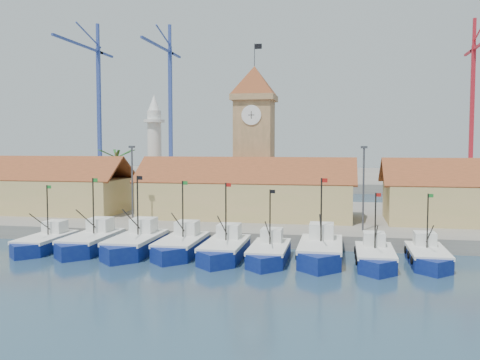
% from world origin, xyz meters
% --- Properties ---
extents(ground, '(400.00, 400.00, 0.00)m').
position_xyz_m(ground, '(0.00, 0.00, 0.00)').
color(ground, '#1B3048').
rests_on(ground, ground).
extents(quay, '(140.00, 32.00, 1.50)m').
position_xyz_m(quay, '(0.00, 24.00, 0.75)').
color(quay, gray).
rests_on(quay, ground).
extents(terminal, '(240.00, 80.00, 2.00)m').
position_xyz_m(terminal, '(0.00, 110.00, 1.00)').
color(terminal, gray).
rests_on(terminal, ground).
extents(boat_0, '(3.35, 9.18, 6.95)m').
position_xyz_m(boat_0, '(-17.78, 2.72, 0.72)').
color(boat_0, navy).
rests_on(boat_0, ground).
extents(boat_1, '(3.73, 10.21, 7.72)m').
position_xyz_m(boat_1, '(-13.08, 3.30, 0.80)').
color(boat_1, navy).
rests_on(boat_1, ground).
extents(boat_2, '(3.88, 10.64, 8.05)m').
position_xyz_m(boat_2, '(-8.23, 3.04, 0.83)').
color(boat_2, navy).
rests_on(boat_2, ground).
extents(boat_3, '(3.65, 9.99, 7.56)m').
position_xyz_m(boat_3, '(-3.61, 3.25, 0.78)').
color(boat_3, navy).
rests_on(boat_3, ground).
extents(boat_4, '(3.62, 9.91, 7.50)m').
position_xyz_m(boat_4, '(0.92, 2.31, 0.77)').
color(boat_4, navy).
rests_on(boat_4, ground).
extents(boat_5, '(3.35, 9.17, 6.94)m').
position_xyz_m(boat_5, '(5.21, 1.86, 0.72)').
color(boat_5, navy).
rests_on(boat_5, ground).
extents(boat_6, '(3.88, 10.63, 8.05)m').
position_xyz_m(boat_6, '(9.86, 2.83, 0.83)').
color(boat_6, navy).
rests_on(boat_6, ground).
extents(boat_7, '(3.28, 8.98, 6.80)m').
position_xyz_m(boat_7, '(14.69, 1.85, 0.70)').
color(boat_7, navy).
rests_on(boat_7, ground).
extents(boat_8, '(3.23, 8.84, 6.69)m').
position_xyz_m(boat_8, '(19.32, 3.04, 0.69)').
color(boat_8, navy).
rests_on(boat_8, ground).
extents(hall_left, '(31.20, 10.13, 7.61)m').
position_xyz_m(hall_left, '(-32.00, 20.00, 3.99)').
color(hall_left, tan).
rests_on(hall_left, quay).
extents(hall_center, '(27.04, 10.13, 7.61)m').
position_xyz_m(hall_center, '(0.00, 20.00, 3.99)').
color(hall_center, tan).
rests_on(hall_center, quay).
extents(clock_tower, '(5.80, 5.80, 22.70)m').
position_xyz_m(clock_tower, '(0.00, 26.00, 11.96)').
color(clock_tower, tan).
rests_on(clock_tower, quay).
extents(minaret, '(3.00, 3.00, 16.30)m').
position_xyz_m(minaret, '(-15.00, 28.00, 9.73)').
color(minaret, silver).
rests_on(minaret, quay).
extents(palm_tree, '(5.60, 5.03, 8.39)m').
position_xyz_m(palm_tree, '(-20.00, 26.00, 6.25)').
color(palm_tree, brown).
rests_on(palm_tree, quay).
extents(lamp_posts, '(80.70, 0.25, 9.03)m').
position_xyz_m(lamp_posts, '(0.50, 12.00, 6.48)').
color(lamp_posts, '#3F3F44').
rests_on(lamp_posts, quay).
extents(crane_blue_far, '(1.00, 35.32, 43.52)m').
position_xyz_m(crane_blue_far, '(-58.56, 100.25, 26.37)').
color(crane_blue_far, '#2F4392').
rests_on(crane_blue_far, terminal).
extents(crane_blue_near, '(1.00, 33.17, 43.74)m').
position_xyz_m(crane_blue_near, '(-38.58, 106.57, 26.31)').
color(crane_blue_near, '#2F4392').
rests_on(crane_blue_near, terminal).
extents(crane_red_right, '(1.00, 32.62, 41.39)m').
position_xyz_m(crane_red_right, '(45.64, 103.58, 24.97)').
color(crane_red_right, red).
rests_on(crane_red_right, terminal).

